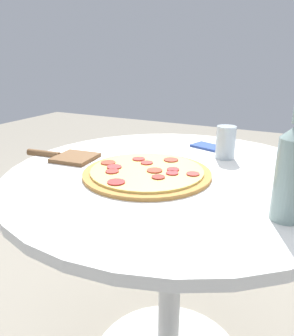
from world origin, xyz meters
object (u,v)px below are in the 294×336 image
object	(u,v)px
beer_bottle	(292,169)
drinking_glass	(226,142)
pizza	(147,172)
pizza_paddle	(67,157)

from	to	relation	value
beer_bottle	drinking_glass	size ratio (longest dim) A/B	2.67
beer_bottle	drinking_glass	distance (m)	0.41
pizza	pizza_paddle	xyz separation A→B (m)	(-0.29, 0.02, -0.00)
pizza	pizza_paddle	size ratio (longest dim) A/B	1.43
beer_bottle	drinking_glass	world-z (taller)	beer_bottle
pizza_paddle	pizza	bearing A→B (deg)	170.39
beer_bottle	pizza_paddle	xyz separation A→B (m)	(-0.65, 0.12, -0.10)
pizza	drinking_glass	bearing A→B (deg)	58.69
pizza	pizza_paddle	bearing A→B (deg)	175.96
beer_bottle	drinking_glass	bearing A→B (deg)	120.64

